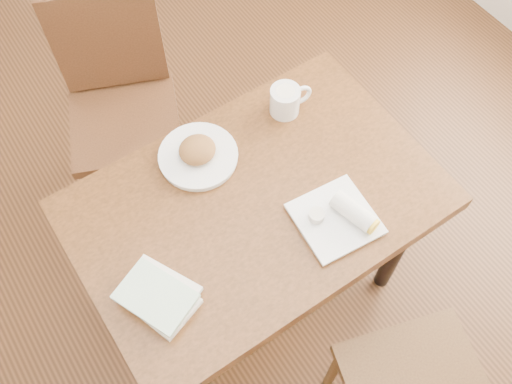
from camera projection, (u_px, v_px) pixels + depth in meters
ground at (256, 288)px, 2.40m from camera, size 4.00×5.00×0.01m
table at (256, 214)px, 1.82m from camera, size 1.11×0.74×0.75m
chair_far at (120, 94)px, 2.21m from camera, size 0.55×0.55×0.95m
plate_scone at (198, 154)px, 1.80m from camera, size 0.25×0.25×0.08m
coffee_mug at (286, 100)px, 1.87m from camera, size 0.15×0.10×0.10m
plate_burrito at (341, 217)px, 1.69m from camera, size 0.25×0.25×0.08m
book_stack at (158, 296)px, 1.56m from camera, size 0.22×0.25×0.05m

